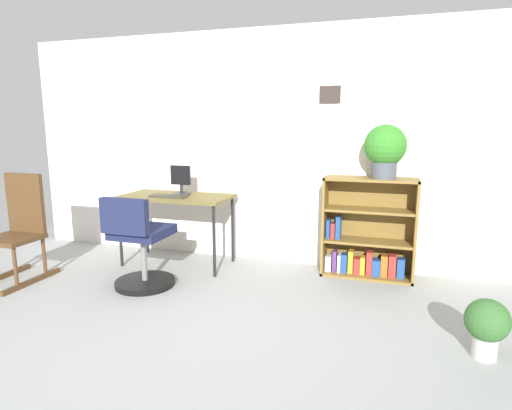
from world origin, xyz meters
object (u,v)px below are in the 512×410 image
keyboard (168,196)px  potted_plant_floor (487,324)px  desk (176,201)px  rocking_chair (19,228)px  office_chair (140,248)px  potted_plant_on_shelf (385,148)px  monitor (181,181)px  bookshelf_low (367,233)px

keyboard → potted_plant_floor: bearing=-19.2°
desk → rocking_chair: size_ratio=1.13×
office_chair → potted_plant_on_shelf: bearing=24.3°
potted_plant_on_shelf → monitor: bearing=-176.0°
keyboard → monitor: bearing=75.1°
rocking_chair → potted_plant_on_shelf: 3.37m
desk → monitor: bearing=65.0°
monitor → potted_plant_on_shelf: 1.98m
keyboard → rocking_chair: size_ratio=0.38×
potted_plant_on_shelf → potted_plant_floor: 1.71m
monitor → keyboard: 0.22m
monitor → potted_plant_floor: (2.61, -1.10, -0.63)m
monitor → potted_plant_on_shelf: size_ratio=0.62×
potted_plant_floor → keyboard: bearing=160.8°
keyboard → potted_plant_on_shelf: bearing=9.0°
monitor → rocking_chair: 1.52m
keyboard → potted_plant_floor: (2.65, -0.92, -0.50)m
potted_plant_on_shelf → potted_plant_floor: size_ratio=1.28×
rocking_chair → potted_plant_floor: 3.81m
keyboard → office_chair: 0.67m
keyboard → potted_plant_floor: 2.85m
rocking_chair → potted_plant_on_shelf: (3.13, 1.01, 0.71)m
monitor → keyboard: monitor is taller
monitor → office_chair: (-0.02, -0.75, -0.48)m
monitor → rocking_chair: monitor is taller
office_chair → bookshelf_low: bearing=27.0°
monitor → rocking_chair: bearing=-143.6°
rocking_chair → bookshelf_low: rocking_chair is taller
desk → bookshelf_low: (1.85, 0.25, -0.25)m
rocking_chair → bookshelf_low: bearing=19.6°
rocking_chair → monitor: bearing=36.4°
bookshelf_low → desk: bearing=-172.3°
keyboard → bookshelf_low: (1.87, 0.37, -0.32)m
potted_plant_on_shelf → desk: bearing=-174.3°
bookshelf_low → potted_plant_floor: 1.52m
desk → office_chair: 0.75m
bookshelf_low → potted_plant_on_shelf: size_ratio=1.95×
office_chair → rocking_chair: (-1.17, -0.13, 0.12)m
desk → potted_plant_floor: (2.63, -1.04, -0.44)m
bookshelf_low → potted_plant_floor: (0.79, -1.29, -0.18)m
monitor → keyboard: (-0.05, -0.18, -0.12)m
keyboard → potted_plant_floor: size_ratio=0.97×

